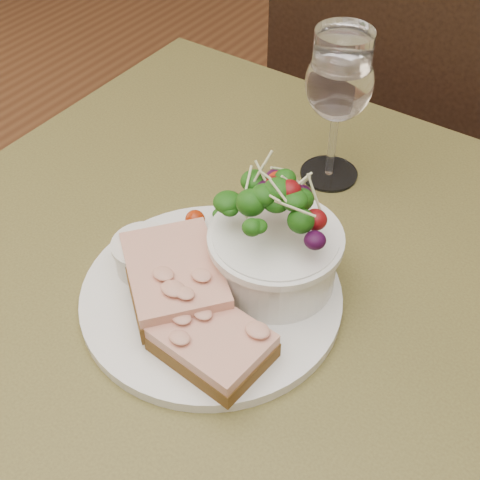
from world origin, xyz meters
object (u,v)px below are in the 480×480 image
Objects in this scene: dinner_plate at (211,296)px; sandwich_back at (175,277)px; ramekin at (144,254)px; sandwich_front at (212,343)px; salad_bowl at (276,236)px; chair_far at (393,220)px; cafe_table at (245,357)px; wine_glass at (339,87)px.

dinner_plate is 1.75× the size of sandwich_back.
sandwich_back is at bearing -12.49° from ramekin.
sandwich_front is at bearing -21.97° from ramekin.
chair_far is at bearing 98.35° from salad_bowl.
cafe_table is 0.11m from dinner_plate.
sandwich_back is 0.28m from wine_glass.
wine_glass is (0.03, 0.27, 0.09)m from sandwich_back.
dinner_plate is at bearing 77.75° from sandwich_back.
sandwich_back is (0.03, -0.74, 0.49)m from chair_far.
cafe_table is 0.32m from wine_glass.
sandwich_back reaches higher than ramekin.
sandwich_front is (0.10, -0.78, 0.48)m from chair_far.
salad_bowl is at bearing 27.94° from ramekin.
sandwich_front reaches higher than dinner_plate.
salad_bowl is at bearing 97.24° from sandwich_front.
cafe_table is at bearing 17.80° from ramekin.
sandwich_front is at bearing 101.25° from chair_far.
ramekin is 0.47× the size of salad_bowl.
cafe_table is 6.30× the size of salad_bowl.
wine_glass is at bearing 90.14° from dinner_plate.
sandwich_front is (0.05, -0.06, 0.02)m from dinner_plate.
salad_bowl reaches higher than ramekin.
sandwich_back is at bearing -95.71° from wine_glass.
wine_glass is (-0.04, 0.19, 0.05)m from salad_bowl.
wine_glass is (-0.00, 0.25, 0.12)m from dinner_plate.
sandwich_back is 0.85× the size of wine_glass.
dinner_plate is at bearing -89.86° from wine_glass.
sandwich_front is at bearing -52.82° from dinner_plate.
ramekin is at bearing -106.28° from wine_glass.
ramekin is (-0.02, -0.73, 0.49)m from chair_far.
cafe_table is 4.57× the size of wine_glass.
dinner_plate is 0.09m from salad_bowl.
wine_glass reaches higher than salad_bowl.
dinner_plate is 0.08m from sandwich_front.
chair_far is at bearing 102.84° from sandwich_front.
cafe_table is 0.15m from sandwich_front.
sandwich_back is at bearing -141.73° from dinner_plate.
dinner_plate is at bearing -129.08° from salad_bowl.
wine_glass reaches higher than chair_far.
ramekin is 0.34× the size of wine_glass.
salad_bowl is (0.12, 0.06, 0.04)m from ramekin.
ramekin is (-0.10, -0.03, 0.13)m from cafe_table.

